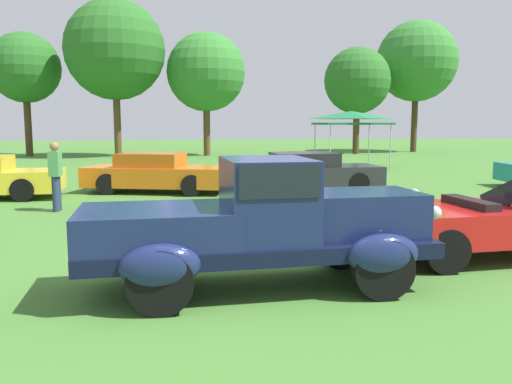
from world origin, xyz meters
name	(u,v)px	position (x,y,z in m)	size (l,w,h in m)	color
ground_plane	(246,283)	(0.00, 0.00, 0.00)	(120.00, 120.00, 0.00)	#42752D
feature_pickup_truck	(261,223)	(0.16, -0.25, 0.87)	(4.64, 2.03, 1.70)	black
neighbor_convertible	(497,221)	(4.20, 0.91, 0.58)	(4.29, 2.02, 1.40)	red
show_car_orange	(156,173)	(-1.72, 9.61, 0.60)	(4.63, 2.78, 1.22)	orange
show_car_charcoal	(308,172)	(3.03, 9.18, 0.60)	(4.55, 1.99, 1.22)	#28282D
spectator_by_row	(56,174)	(-3.93, 6.39, 0.91)	(0.25, 0.41, 1.69)	#283351
canopy_tent_left_field	(351,117)	(7.25, 18.01, 2.42)	(3.20, 3.20, 2.71)	#B7B7BC
treeline_far_left	(25,68)	(-10.78, 28.78, 5.58)	(4.44, 4.44, 7.83)	#47331E
treeline_mid_left	(115,50)	(-5.00, 27.39, 6.61)	(6.18, 6.18, 9.72)	brown
treeline_center	(206,72)	(0.63, 27.71, 5.36)	(5.05, 5.05, 7.90)	brown
treeline_mid_right	(357,81)	(10.94, 28.33, 4.97)	(4.51, 4.51, 7.25)	#47331E
treeline_far_right	(417,61)	(16.01, 30.26, 6.56)	(5.81, 5.81, 9.48)	#47331E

